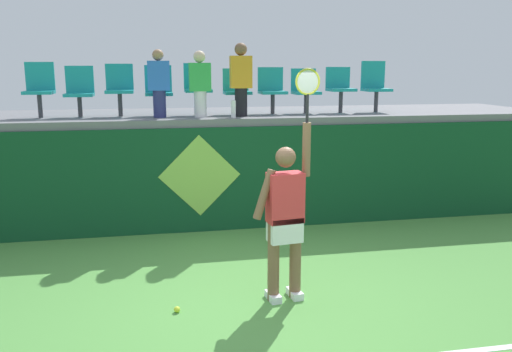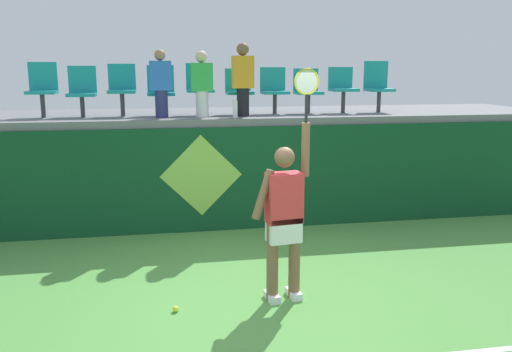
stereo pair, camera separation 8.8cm
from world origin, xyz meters
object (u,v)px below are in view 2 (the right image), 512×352
(stadium_chair_1, at_px, (82,89))
(stadium_chair_4, at_px, (200,86))
(stadium_chair_3, at_px, (161,89))
(stadium_chair_8, at_px, (342,87))
(stadium_chair_2, at_px, (122,87))
(stadium_chair_7, at_px, (307,89))
(tennis_ball, at_px, (176,309))
(water_bottle, at_px, (235,109))
(stadium_chair_5, at_px, (239,89))
(stadium_chair_9, at_px, (378,84))
(spectator_2, at_px, (202,83))
(spectator_0, at_px, (161,83))
(tennis_player, at_px, (284,215))
(stadium_chair_6, at_px, (274,88))
(stadium_chair_0, at_px, (42,87))
(spectator_1, at_px, (243,78))

(stadium_chair_1, distance_m, stadium_chair_4, 1.89)
(stadium_chair_3, xyz_separation_m, stadium_chair_8, (3.13, -0.01, 0.01))
(stadium_chair_2, height_order, stadium_chair_7, stadium_chair_2)
(tennis_ball, distance_m, water_bottle, 3.72)
(stadium_chair_3, distance_m, stadium_chair_5, 1.30)
(stadium_chair_5, bearing_deg, tennis_ball, -108.61)
(stadium_chair_2, relative_size, stadium_chair_9, 0.94)
(stadium_chair_1, bearing_deg, stadium_chair_7, -0.08)
(stadium_chair_1, bearing_deg, spectator_2, -12.96)
(stadium_chair_9, xyz_separation_m, spectator_0, (-3.79, -0.41, 0.06))
(stadium_chair_3, height_order, stadium_chair_8, stadium_chair_3)
(tennis_player, height_order, stadium_chair_7, tennis_player)
(stadium_chair_6, bearing_deg, tennis_player, -100.25)
(stadium_chair_2, xyz_separation_m, stadium_chair_8, (3.75, -0.01, -0.02))
(stadium_chair_2, distance_m, spectator_0, 0.75)
(tennis_player, distance_m, stadium_chair_5, 3.78)
(stadium_chair_4, bearing_deg, stadium_chair_9, 0.10)
(stadium_chair_0, distance_m, stadium_chair_1, 0.60)
(stadium_chair_3, distance_m, spectator_1, 1.38)
(stadium_chair_2, distance_m, spectator_2, 1.34)
(tennis_player, relative_size, spectator_0, 2.41)
(tennis_ball, height_order, spectator_2, spectator_2)
(tennis_ball, relative_size, spectator_0, 0.06)
(water_bottle, bearing_deg, stadium_chair_1, 164.10)
(tennis_player, distance_m, stadium_chair_8, 4.22)
(tennis_ball, relative_size, stadium_chair_7, 0.09)
(stadium_chair_9, relative_size, spectator_2, 0.86)
(stadium_chair_1, height_order, stadium_chair_8, stadium_chair_1)
(stadium_chair_3, xyz_separation_m, stadium_chair_5, (1.30, -0.01, -0.01))
(stadium_chair_7, bearing_deg, water_bottle, -153.62)
(stadium_chair_0, height_order, stadium_chair_8, stadium_chair_0)
(spectator_0, relative_size, spectator_2, 1.02)
(spectator_1, bearing_deg, tennis_player, -90.72)
(stadium_chair_6, xyz_separation_m, spectator_0, (-1.91, -0.40, 0.11))
(tennis_ball, distance_m, stadium_chair_5, 4.46)
(water_bottle, distance_m, stadium_chair_7, 1.54)
(stadium_chair_3, height_order, stadium_chair_9, stadium_chair_9)
(stadium_chair_1, distance_m, stadium_chair_9, 5.04)
(spectator_1, bearing_deg, stadium_chair_5, 90.00)
(tennis_player, relative_size, stadium_chair_3, 3.11)
(tennis_player, height_order, spectator_0, spectator_0)
(stadium_chair_0, height_order, stadium_chair_1, stadium_chair_0)
(spectator_0, xyz_separation_m, spectator_1, (1.30, -0.04, 0.07))
(stadium_chair_6, relative_size, stadium_chair_9, 0.88)
(stadium_chair_0, relative_size, stadium_chair_2, 1.03)
(stadium_chair_5, height_order, stadium_chair_8, stadium_chair_8)
(stadium_chair_7, bearing_deg, spectator_1, -159.90)
(tennis_ball, xyz_separation_m, stadium_chair_4, (0.59, 3.70, 2.20))
(stadium_chair_7, xyz_separation_m, stadium_chair_8, (0.63, -0.00, 0.03))
(stadium_chair_4, bearing_deg, stadium_chair_1, 179.94)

